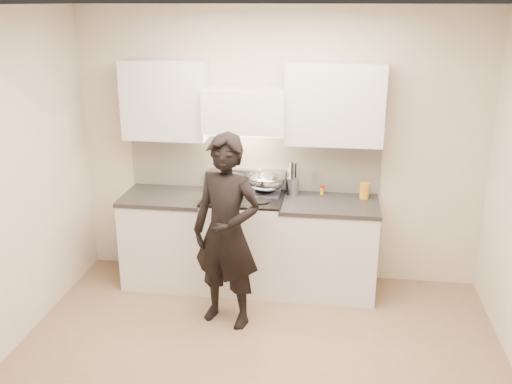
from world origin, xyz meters
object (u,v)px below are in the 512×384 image
utensil_crock (293,185)px  person (227,232)px  stove (244,241)px  counter_right (328,247)px  wok (266,181)px

utensil_crock → person: size_ratio=0.19×
stove → person: (-0.03, -0.70, 0.38)m
utensil_crock → counter_right: bearing=-25.7°
utensil_crock → person: 1.02m
wok → person: size_ratio=0.27×
counter_right → utensil_crock: (-0.37, 0.18, 0.56)m
person → wok: bearing=91.8°
wok → person: bearing=-105.3°
stove → wok: size_ratio=2.11×
person → counter_right: bearing=56.3°
counter_right → wok: 0.88m
counter_right → utensil_crock: size_ratio=2.87×
stove → utensil_crock: size_ratio=3.00×
person → stove: bearing=104.5°
wok → utensil_crock: 0.26m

